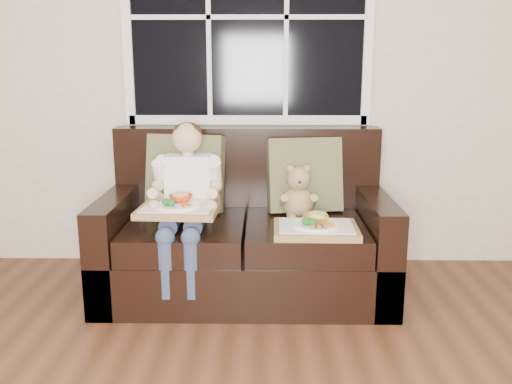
{
  "coord_description": "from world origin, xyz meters",
  "views": [
    {
      "loc": [
        -0.06,
        -1.16,
        1.34
      ],
      "look_at": [
        -0.11,
        1.85,
        0.64
      ],
      "focal_mm": 38.0,
      "sensor_mm": 36.0,
      "label": 1
    }
  ],
  "objects_px": {
    "child": "(186,189)",
    "tray_right": "(316,228)",
    "loveseat": "(246,239)",
    "teddy_bear": "(298,196)",
    "tray_left": "(178,208)"
  },
  "relations": [
    {
      "from": "child",
      "to": "tray_right",
      "type": "distance_m",
      "value": 0.78
    },
    {
      "from": "loveseat",
      "to": "teddy_bear",
      "type": "bearing_deg",
      "value": -0.49
    },
    {
      "from": "tray_right",
      "to": "loveseat",
      "type": "bearing_deg",
      "value": 141.83
    },
    {
      "from": "loveseat",
      "to": "teddy_bear",
      "type": "distance_m",
      "value": 0.42
    },
    {
      "from": "loveseat",
      "to": "child",
      "type": "xyz_separation_m",
      "value": [
        -0.34,
        -0.12,
        0.34
      ]
    },
    {
      "from": "tray_left",
      "to": "teddy_bear",
      "type": "bearing_deg",
      "value": 24.96
    },
    {
      "from": "teddy_bear",
      "to": "tray_right",
      "type": "xyz_separation_m",
      "value": [
        0.08,
        -0.32,
        -0.1
      ]
    },
    {
      "from": "tray_left",
      "to": "tray_right",
      "type": "distance_m",
      "value": 0.77
    },
    {
      "from": "loveseat",
      "to": "child",
      "type": "distance_m",
      "value": 0.5
    },
    {
      "from": "loveseat",
      "to": "teddy_bear",
      "type": "height_order",
      "value": "loveseat"
    },
    {
      "from": "loveseat",
      "to": "teddy_bear",
      "type": "xyz_separation_m",
      "value": [
        0.31,
        -0.0,
        0.27
      ]
    },
    {
      "from": "loveseat",
      "to": "tray_right",
      "type": "relative_size",
      "value": 3.65
    },
    {
      "from": "tray_right",
      "to": "child",
      "type": "bearing_deg",
      "value": 165.75
    },
    {
      "from": "child",
      "to": "loveseat",
      "type": "bearing_deg",
      "value": 19.42
    },
    {
      "from": "loveseat",
      "to": "tray_left",
      "type": "height_order",
      "value": "loveseat"
    }
  ]
}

